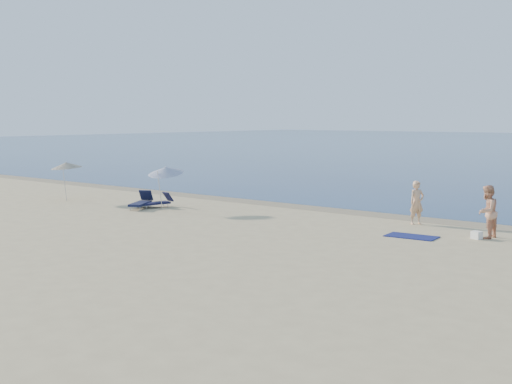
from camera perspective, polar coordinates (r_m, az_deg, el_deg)
wet_sand_strip at (r=28.04m, az=10.39°, el=-1.95°), size 240.00×1.60×0.00m
person_left at (r=25.63m, az=14.11°, el=-0.92°), size 0.67×0.74×1.70m
person_right at (r=23.35m, az=19.85°, el=-1.67°), size 0.78×0.96×1.83m
beach_towel at (r=23.00m, az=13.66°, el=-3.86°), size 1.80×1.09×0.03m
white_bag at (r=23.21m, az=19.02°, el=-3.64°), size 0.38×0.35×0.27m
umbrella_near at (r=28.94m, az=-8.04°, el=1.92°), size 2.01×2.03×2.13m
umbrella_far at (r=33.36m, az=-16.50°, el=2.31°), size 2.00×2.01×2.03m
lounger_left at (r=29.83m, az=-10.17°, el=-0.89°), size 1.33×1.83×0.78m
lounger_right at (r=29.97m, az=-8.76°, el=-0.89°), size 0.86×1.63×0.69m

